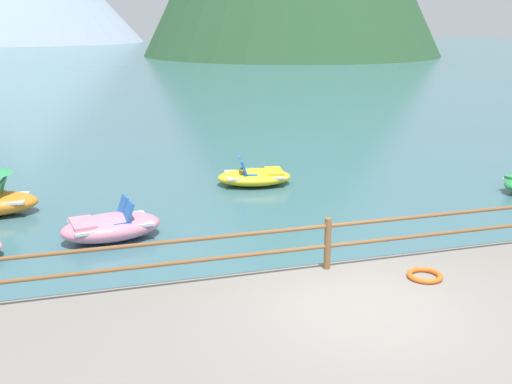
# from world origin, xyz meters

# --- Properties ---
(ground_plane) EXTENTS (200.00, 200.00, 0.00)m
(ground_plane) POSITION_xyz_m (0.00, 40.00, 0.00)
(ground_plane) COLOR #3D6B75
(dock_railing) EXTENTS (23.92, 0.12, 0.95)m
(dock_railing) POSITION_xyz_m (0.00, 1.55, 0.99)
(dock_railing) COLOR brown
(dock_railing) RESTS_ON promenade_dock
(life_ring) EXTENTS (0.61, 0.61, 0.09)m
(life_ring) POSITION_xyz_m (1.47, 0.69, 0.45)
(life_ring) COLOR orange
(life_ring) RESTS_ON promenade_dock
(pedal_boat_2) EXTENTS (2.35, 1.66, 0.81)m
(pedal_boat_2) POSITION_xyz_m (0.76, 8.78, 0.24)
(pedal_boat_2) COLOR yellow
(pedal_boat_2) RESTS_ON ground
(pedal_boat_4) EXTENTS (2.37, 1.59, 0.89)m
(pedal_boat_4) POSITION_xyz_m (-3.59, 5.27, 0.30)
(pedal_boat_4) COLOR pink
(pedal_boat_4) RESTS_ON ground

